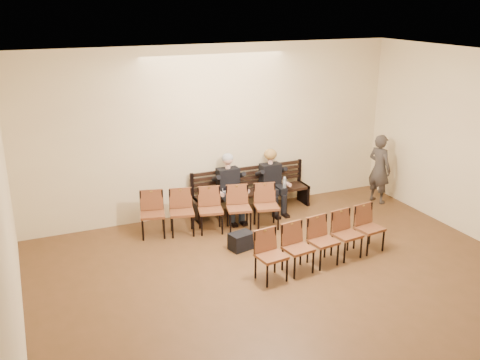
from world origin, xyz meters
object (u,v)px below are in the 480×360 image
Objects in this scene: chair_row_front at (211,211)px; bag at (241,241)px; seated_man at (230,187)px; seated_woman at (272,183)px; passerby at (380,164)px; laptop at (232,194)px; bench at (252,201)px; water_bottle at (284,188)px; chair_row_back at (323,242)px.

bag is at bearing -63.21° from chair_row_front.
seated_man reaches higher than seated_woman.
seated_woman is 2.46m from passerby.
laptop is at bearing 44.23° from chair_row_front.
bench is 2.96m from passerby.
seated_woman is at bearing 115.68° from water_bottle.
seated_woman is 0.49× the size of chair_row_back.
bench is 0.78m from water_bottle.
bench is 0.72m from seated_man.
chair_row_front reaches higher than water_bottle.
passerby is (3.38, -0.32, 0.32)m from laptop.
seated_man reaches higher than laptop.
laptop is at bearing -93.81° from seated_man.
water_bottle is 0.09× the size of chair_row_front.
seated_woman is at bearing 75.58° from chair_row_back.
seated_woman is 0.33m from water_bottle.
bench is 0.97× the size of chair_row_front.
bag is 1.01m from chair_row_front.
chair_row_back is (0.67, -2.56, -0.25)m from seated_man.
bench is 1.85m from bag.
passerby is (2.40, -0.48, 0.27)m from seated_woman.
bag is (-0.37, -1.32, -0.42)m from laptop.
seated_man is at bearing 53.20° from chair_row_front.
chair_row_back is at bearing 113.20° from passerby.
bag is at bearing 126.42° from chair_row_back.
seated_man is 1.16m from water_bottle.
bench is 2.69m from chair_row_back.
chair_row_back reaches higher than bench.
laptop is at bearing 74.28° from bag.
bag is (-1.50, -1.18, -0.42)m from water_bottle.
passerby is at bearing 29.98° from chair_row_back.
chair_row_front is at bearing -137.64° from laptop.
seated_woman is at bearing 47.42° from bag.
seated_man is 1.61m from bag.
bench is at bearing 59.60° from bag.
seated_woman reaches higher than bench.
seated_woman is 2.96× the size of bag.
bench is 1.36m from chair_row_front.
bench is 2.09× the size of seated_woman.
seated_man is at bearing 75.49° from bag.
seated_woman is 0.46× the size of chair_row_front.
chair_row_front reaches higher than chair_row_back.
bench is at bearing 84.82° from chair_row_back.
laptop is 1.13m from water_bottle.
seated_woman is 1.69m from chair_row_front.
laptop is 2.50m from chair_row_back.
seated_man is 1.07× the size of seated_woman.
laptop is at bearing 70.14° from passerby.
passerby reaches higher than chair_row_front.
seated_man reaches higher than chair_row_back.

